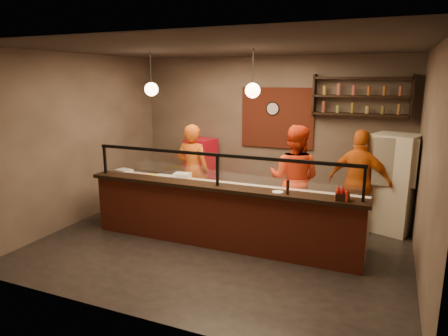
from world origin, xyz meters
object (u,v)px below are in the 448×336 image
at_px(cook_left, 193,171).
at_px(cook_right, 359,182).
at_px(fridge, 392,183).
at_px(pepper_mill, 288,187).
at_px(red_cooler, 201,168).
at_px(pizza_dough, 264,192).
at_px(cook_mid, 294,179).
at_px(condiment_caddy, 342,197).
at_px(wall_clock, 273,109).

bearing_deg(cook_left, cook_right, -172.52).
bearing_deg(fridge, pepper_mill, -107.95).
height_order(red_cooler, pizza_dough, red_cooler).
height_order(fridge, pepper_mill, fridge).
height_order(cook_mid, pizza_dough, cook_mid).
bearing_deg(cook_mid, red_cooler, -23.23).
height_order(fridge, condiment_caddy, fridge).
bearing_deg(red_cooler, wall_clock, 22.21).
height_order(cook_left, pizza_dough, cook_left).
relative_size(cook_left, pepper_mill, 8.57).
relative_size(pizza_dough, pepper_mill, 2.53).
distance_m(cook_mid, cook_right, 1.16).
relative_size(fridge, pepper_mill, 8.15).
bearing_deg(pepper_mill, cook_mid, 98.69).
distance_m(fridge, red_cooler, 4.13).
xyz_separation_m(cook_mid, fridge, (1.64, 0.68, -0.08)).
height_order(pizza_dough, pepper_mill, pepper_mill).
xyz_separation_m(pizza_dough, pepper_mill, (0.50, -0.44, 0.26)).
bearing_deg(red_cooler, cook_mid, -14.70).
relative_size(wall_clock, red_cooler, 0.22).
relative_size(pizza_dough, condiment_caddy, 2.83).
xyz_separation_m(cook_mid, cook_right, (1.09, 0.38, -0.04)).
bearing_deg(cook_left, cook_mid, -179.35).
bearing_deg(pizza_dough, condiment_caddy, -19.19).
distance_m(wall_clock, fridge, 2.90).
bearing_deg(cook_left, condiment_caddy, 157.17).
bearing_deg(fridge, wall_clock, -179.98).
relative_size(cook_mid, red_cooler, 1.40).
height_order(cook_left, condiment_caddy, cook_left).
xyz_separation_m(cook_mid, pepper_mill, (0.20, -1.30, 0.20)).
xyz_separation_m(cook_right, pizza_dough, (-1.40, -1.24, -0.03)).
bearing_deg(cook_right, fridge, -141.88).
distance_m(fridge, pepper_mill, 2.46).
xyz_separation_m(cook_left, cook_mid, (2.04, 0.02, 0.04)).
bearing_deg(cook_left, pepper_mill, 150.43).
height_order(wall_clock, pepper_mill, wall_clock).
xyz_separation_m(cook_right, red_cooler, (-3.54, 0.81, -0.24)).
distance_m(cook_right, condiment_caddy, 1.70).
distance_m(wall_clock, condiment_caddy, 3.50).
distance_m(wall_clock, pepper_mill, 3.13).
bearing_deg(condiment_caddy, pepper_mill, 179.60).
height_order(red_cooler, condiment_caddy, red_cooler).
distance_m(wall_clock, red_cooler, 2.15).
distance_m(condiment_caddy, pepper_mill, 0.79).
height_order(wall_clock, pizza_dough, wall_clock).
relative_size(red_cooler, condiment_caddy, 7.14).
distance_m(wall_clock, cook_left, 2.25).
distance_m(red_cooler, pizza_dough, 2.97).
xyz_separation_m(pizza_dough, condiment_caddy, (1.29, -0.45, 0.21)).
bearing_deg(wall_clock, cook_right, -29.78).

